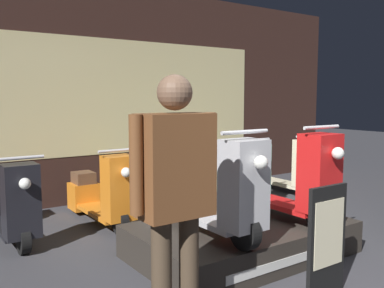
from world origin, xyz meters
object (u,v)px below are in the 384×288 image
(scooter_display_right, at_px, (281,182))
(price_sign_board, at_px, (327,240))
(scooter_display_left, at_px, (208,194))
(person_left_browsing, at_px, (175,185))
(scooter_backrow_4, at_px, (282,169))
(scooter_backrow_3, at_px, (234,176))
(scooter_backrow_2, at_px, (174,184))
(scooter_backrow_1, at_px, (102,194))
(scooter_backrow_0, at_px, (11,207))

(scooter_display_right, relative_size, price_sign_board, 1.74)
(scooter_display_left, distance_m, person_left_browsing, 1.22)
(scooter_backrow_4, distance_m, person_left_browsing, 4.62)
(scooter_backrow_4, relative_size, price_sign_board, 1.74)
(scooter_display_left, relative_size, scooter_backrow_3, 1.00)
(scooter_display_right, height_order, price_sign_board, scooter_display_right)
(scooter_display_left, height_order, scooter_display_right, same)
(scooter_backrow_2, bearing_deg, scooter_backrow_1, 180.00)
(scooter_display_right, height_order, scooter_backrow_4, scooter_display_right)
(scooter_backrow_1, xyz_separation_m, scooter_backrow_2, (1.05, 0.00, 0.00))
(price_sign_board, bearing_deg, scooter_backrow_1, 103.63)
(scooter_display_left, bearing_deg, person_left_browsing, -136.84)
(scooter_display_right, distance_m, scooter_backrow_4, 2.69)
(scooter_backrow_1, height_order, scooter_backrow_4, same)
(scooter_backrow_0, bearing_deg, person_left_browsing, -80.61)
(scooter_backrow_2, height_order, scooter_backrow_4, same)
(scooter_backrow_3, distance_m, person_left_browsing, 3.82)
(scooter_backrow_1, height_order, person_left_browsing, person_left_browsing)
(scooter_backrow_0, height_order, scooter_backrow_3, same)
(scooter_backrow_0, bearing_deg, price_sign_board, -58.23)
(scooter_display_right, height_order, person_left_browsing, person_left_browsing)
(scooter_display_left, relative_size, price_sign_board, 1.74)
(scooter_backrow_4, xyz_separation_m, person_left_browsing, (-3.76, -2.62, 0.63))
(scooter_backrow_2, xyz_separation_m, scooter_backrow_4, (2.10, 0.00, 0.00))
(scooter_backrow_2, relative_size, scooter_backrow_4, 1.00)
(scooter_backrow_0, bearing_deg, scooter_backrow_4, 0.00)
(person_left_browsing, bearing_deg, scooter_backrow_0, 99.39)
(scooter_backrow_3, bearing_deg, scooter_display_right, -116.82)
(scooter_backrow_0, xyz_separation_m, scooter_backrow_2, (2.10, 0.00, 0.00))
(scooter_display_right, bearing_deg, price_sign_board, -117.55)
(scooter_backrow_0, relative_size, scooter_backrow_1, 1.00)
(scooter_backrow_0, bearing_deg, scooter_backrow_3, 0.00)
(person_left_browsing, bearing_deg, scooter_backrow_3, 44.01)
(scooter_display_right, bearing_deg, scooter_backrow_3, 63.18)
(scooter_backrow_4, relative_size, person_left_browsing, 0.90)
(scooter_backrow_2, distance_m, price_sign_board, 2.81)
(scooter_display_right, relative_size, person_left_browsing, 0.90)
(scooter_backrow_1, bearing_deg, price_sign_board, -76.37)
(scooter_backrow_1, height_order, scooter_backrow_3, same)
(person_left_browsing, bearing_deg, scooter_backrow_2, 57.59)
(scooter_display_left, relative_size, scooter_display_right, 1.00)
(scooter_backrow_0, relative_size, scooter_backrow_4, 1.00)
(scooter_display_left, distance_m, scooter_display_right, 0.93)
(person_left_browsing, bearing_deg, scooter_display_right, 24.22)
(scooter_display_right, bearing_deg, scooter_backrow_0, 140.90)
(scooter_backrow_3, height_order, price_sign_board, scooter_backrow_3)
(scooter_display_left, bearing_deg, scooter_backrow_0, 125.55)
(scooter_backrow_4, xyz_separation_m, price_sign_board, (-2.47, -2.78, 0.07))
(scooter_display_left, height_order, scooter_backrow_4, scooter_display_left)
(person_left_browsing, bearing_deg, price_sign_board, -7.18)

